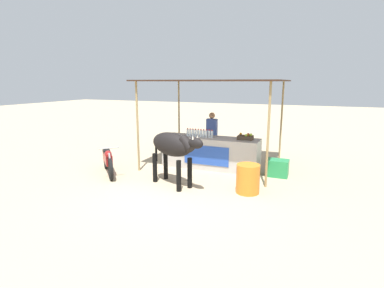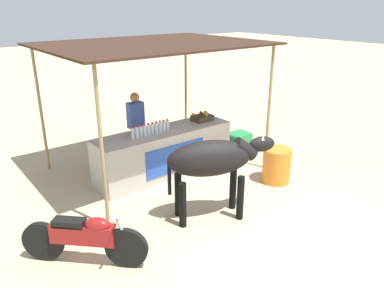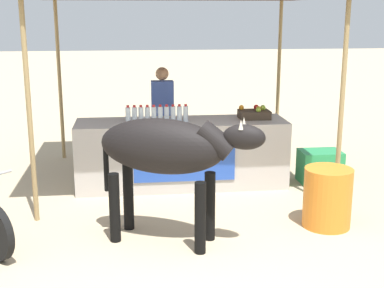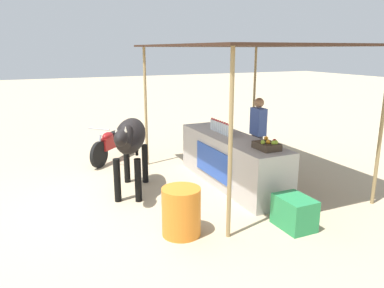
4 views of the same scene
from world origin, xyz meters
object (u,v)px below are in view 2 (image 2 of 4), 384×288
Objects in this scene: water_barrel at (276,165)px; motorcycle_parked at (85,237)px; stall_counter at (165,152)px; vendor_behind_counter at (136,129)px; cow at (213,161)px; cooler_box at (237,143)px; fruit_crate at (202,117)px.

water_barrel is 0.53× the size of motorcycle_parked.
vendor_behind_counter is at bearing 106.52° from stall_counter.
cow is 2.28m from motorcycle_parked.
stall_counter is at bearing 35.11° from motorcycle_parked.
cooler_box is 0.85× the size of water_barrel.
motorcycle_parked is (-4.58, -1.68, 0.19)m from cooler_box.
motorcycle_parked is at bearing -132.35° from vendor_behind_counter.
stall_counter is 6.82× the size of fruit_crate.
motorcycle_parked is at bearing 176.08° from cow.
stall_counter is 2.32m from water_barrel.
stall_counter is 2.07m from cooler_box.
cow reaches higher than cooler_box.
vendor_behind_counter is at bearing 87.47° from cow.
fruit_crate is at bearing 105.04° from water_barrel.
water_barrel is at bearing 0.82° from motorcycle_parked.
cooler_box is 0.45× the size of motorcycle_parked.
water_barrel is 4.08m from motorcycle_parked.
cooler_box is 3.11m from cow.
fruit_crate is at bearing 27.01° from motorcycle_parked.
cow is at bearing -92.53° from vendor_behind_counter.
cow is at bearing -142.53° from cooler_box.
cow is (-1.41, -1.99, 0.00)m from fruit_crate.
fruit_crate is 2.44m from cow.
fruit_crate reaches higher than water_barrel.
water_barrel is at bearing -47.99° from stall_counter.
water_barrel is at bearing -107.08° from cooler_box.
cooler_box is at bearing 72.92° from water_barrel.
fruit_crate reaches higher than stall_counter.
vendor_behind_counter is 2.69m from cow.
fruit_crate is at bearing 54.56° from cow.
cow reaches higher than fruit_crate.
vendor_behind_counter reaches higher than water_barrel.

